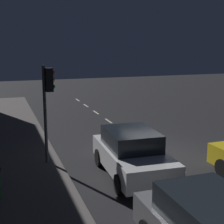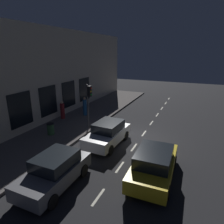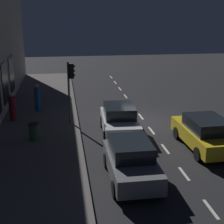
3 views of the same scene
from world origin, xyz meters
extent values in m
plane|color=#232326|center=(0.00, 0.00, 0.00)|extent=(60.00, 60.00, 0.00)
cube|color=beige|center=(0.00, -14.00, 0.00)|extent=(0.12, 1.20, 0.01)
cube|color=beige|center=(0.00, -11.40, 0.00)|extent=(0.12, 1.20, 0.01)
cube|color=beige|center=(0.00, -8.80, 0.00)|extent=(0.12, 1.20, 0.01)
cube|color=beige|center=(0.00, -6.20, 0.00)|extent=(0.12, 1.20, 0.01)
cube|color=beige|center=(0.00, -3.60, 0.00)|extent=(0.12, 1.20, 0.01)
cube|color=beige|center=(0.00, -1.00, 0.00)|extent=(0.12, 1.20, 0.01)
cube|color=beige|center=(0.00, 1.60, 0.00)|extent=(0.12, 1.20, 0.01)
cube|color=beige|center=(0.00, 4.20, 0.00)|extent=(0.12, 1.20, 0.01)
cylinder|color=#424244|center=(4.50, -0.07, 1.94)|extent=(0.12, 0.12, 3.58)
cube|color=black|center=(4.31, -0.07, 3.21)|extent=(0.26, 0.32, 0.84)
sphere|color=red|center=(4.17, -0.07, 3.46)|extent=(0.15, 0.15, 0.15)
sphere|color=gold|center=(4.17, -0.07, 3.21)|extent=(0.15, 0.15, 0.15)
sphere|color=green|center=(4.17, -0.07, 2.96)|extent=(0.15, 0.15, 0.15)
cube|color=silver|center=(1.87, 1.84, 0.63)|extent=(2.02, 4.13, 0.70)
cube|color=black|center=(1.86, 1.68, 1.28)|extent=(1.70, 2.18, 0.60)
cylinder|color=black|center=(1.09, 3.13, 0.32)|extent=(0.25, 0.65, 0.64)
cylinder|color=black|center=(2.78, 3.05, 0.32)|extent=(0.25, 0.65, 0.64)
cylinder|color=black|center=(0.96, 0.63, 0.32)|extent=(0.25, 0.65, 0.64)
cylinder|color=black|center=(2.65, 0.54, 0.32)|extent=(0.25, 0.65, 0.64)
cylinder|color=black|center=(-1.01, 2.97, 0.32)|extent=(0.23, 0.64, 0.64)
cube|color=black|center=(2.28, 6.76, 1.28)|extent=(1.56, 2.04, 0.60)
cylinder|color=black|center=(1.45, 5.70, 0.32)|extent=(0.22, 0.64, 0.64)
camera|label=1|loc=(6.06, 11.69, 4.47)|focal=52.85mm
camera|label=2|loc=(-3.50, 13.21, 6.23)|focal=31.63mm
camera|label=3|loc=(4.82, 18.71, 6.55)|focal=53.59mm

